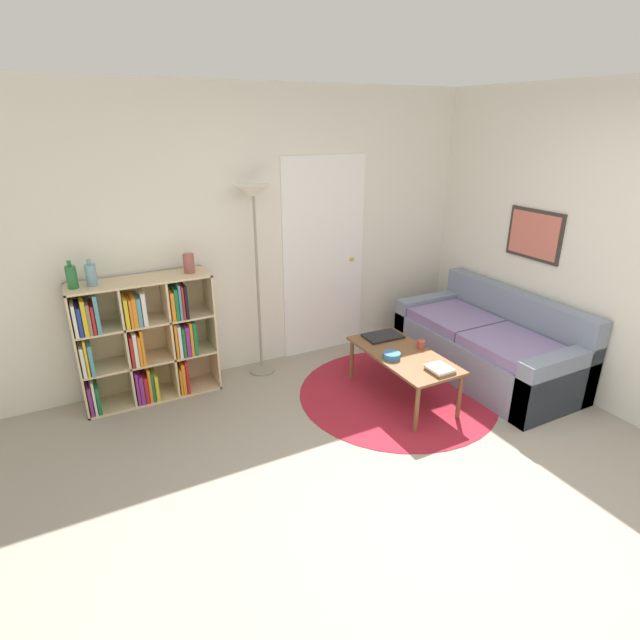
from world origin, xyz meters
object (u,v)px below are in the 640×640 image
coffee_table (403,358)px  bowl (392,356)px  laptop (383,336)px  bottle_middle (91,275)px  cup (421,344)px  bookshelf (143,340)px  couch (490,346)px  floor_lamp (254,215)px  bottle_left (72,277)px  vase_on_shelf (189,263)px

coffee_table → bowl: 0.17m
laptop → bottle_middle: 2.52m
laptop → cup: size_ratio=4.69×
bookshelf → bottle_middle: (-0.31, -0.00, 0.63)m
laptop → bowl: size_ratio=2.38×
couch → coffee_table: size_ratio=1.67×
bookshelf → laptop: bookshelf is taller
coffee_table → bookshelf: bearing=152.0°
bowl → bottle_middle: 2.49m
floor_lamp → bottle_middle: bearing=179.8°
cup → bottle_middle: bottle_middle is taller
coffee_table → bowl: bowl is taller
floor_lamp → bottle_middle: (-1.37, 0.00, -0.35)m
laptop → bottle_middle: (-2.32, 0.67, 0.73)m
bookshelf → cup: bookshelf is taller
bookshelf → floor_lamp: 1.44m
bowl → cup: size_ratio=1.97×
bottle_middle → bookshelf: bearing=0.9°
bottle_left → bottle_middle: bottle_left is taller
bowl → bottle_middle: bottle_middle is taller
floor_lamp → bowl: bearing=-54.4°
vase_on_shelf → bottle_left: bearing=-179.8°
bookshelf → vase_on_shelf: 0.77m
bottle_left → vase_on_shelf: 0.90m
laptop → vase_on_shelf: bearing=156.6°
floor_lamp → bottle_left: (-1.50, 0.00, -0.35)m
bookshelf → vase_on_shelf: (0.45, -0.00, 0.62)m
coffee_table → laptop: 0.37m
bookshelf → coffee_table: bearing=-28.0°
bookshelf → coffee_table: 2.23m
bowl → cup: bearing=7.8°
couch → vase_on_shelf: 2.89m
vase_on_shelf → bottle_middle: bearing=-179.9°
coffee_table → laptop: laptop is taller
bookshelf → floor_lamp: floor_lamp is taller
floor_lamp → cup: bearing=-42.7°
bottle_left → bottle_middle: size_ratio=1.04×
bookshelf → bottle_left: bearing=-179.2°
bookshelf → bottle_left: 0.77m
bottle_middle → couch: bearing=-17.6°
cup → bottle_left: 2.89m
bottle_left → bowl: bearing=-25.3°
coffee_table → cup: size_ratio=14.17×
bookshelf → couch: size_ratio=0.64×
couch → vase_on_shelf: vase_on_shelf is taller
bottle_middle → cup: bearing=-22.5°
coffee_table → vase_on_shelf: (-1.52, 1.04, 0.78)m
vase_on_shelf → bookshelf: bearing=179.6°
vase_on_shelf → laptop: bearing=-23.4°
couch → floor_lamp: bearing=151.6°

